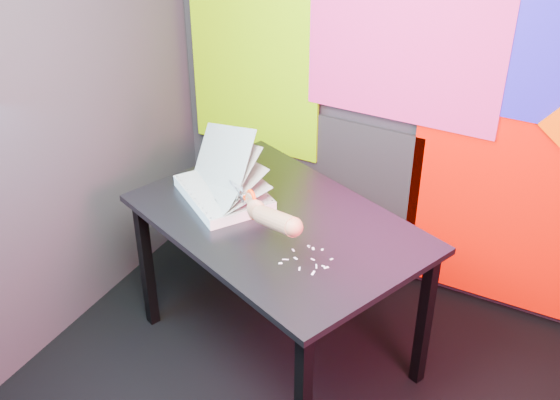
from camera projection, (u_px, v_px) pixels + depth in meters
The scene contains 7 objects.
room at pixel (318, 205), 2.01m from camera, with size 3.01×3.01×2.71m.
backdrop at pixel (461, 131), 3.29m from camera, with size 2.88×0.05×2.08m.
work_table at pixel (278, 236), 3.07m from camera, with size 1.47×1.24×0.75m.
printout_stack at pixel (224, 191), 3.16m from camera, with size 0.53×0.50×0.39m.
scissors at pixel (250, 203), 2.87m from camera, with size 0.21×0.15×0.14m.
hand_forearm at pixel (273, 219), 2.69m from camera, with size 0.36×0.26×0.18m.
paper_clippings at pixel (309, 260), 2.78m from camera, with size 0.19×0.17×0.00m.
Camera 1 is at (0.70, -1.55, 2.43)m, focal length 45.00 mm.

